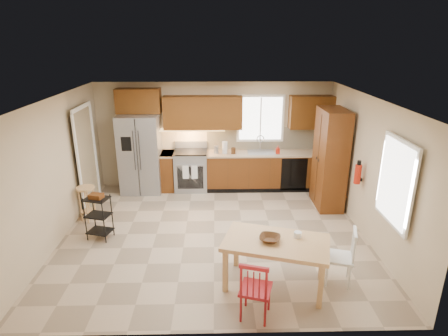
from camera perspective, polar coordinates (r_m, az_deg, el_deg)
name	(u,v)px	position (r m, az deg, el deg)	size (l,w,h in m)	color
floor	(214,233)	(7.09, -1.51, -9.90)	(5.50, 5.50, 0.00)	tan
ceiling	(213,99)	(6.26, -1.71, 10.49)	(5.50, 5.00, 0.02)	silver
wall_back	(214,135)	(8.96, -1.54, 5.05)	(5.50, 0.02, 2.50)	#CCB793
wall_front	(213,245)	(4.30, -1.74, -11.64)	(5.50, 0.02, 2.50)	#CCB793
wall_left	(56,171)	(7.14, -24.25, -0.48)	(0.02, 5.00, 2.50)	#CCB793
wall_right	(369,169)	(7.11, 21.16, -0.15)	(0.02, 5.00, 2.50)	#CCB793
refrigerator	(141,154)	(8.87, -12.59, 2.14)	(0.92, 0.75, 1.82)	gray
range_stove	(191,171)	(8.91, -5.04, -0.42)	(0.76, 0.63, 0.92)	gray
base_cabinet_narrow	(168,171)	(8.98, -8.53, -0.47)	(0.30, 0.60, 0.90)	#582A10
base_cabinet_run	(268,170)	(9.00, 6.74, -0.36)	(2.92, 0.60, 0.90)	#582A10
dishwasher	(294,174)	(8.83, 10.60, -0.96)	(0.60, 0.02, 0.78)	black
backsplash	(268,138)	(9.05, 6.68, 4.58)	(2.92, 0.03, 0.55)	beige
upper_over_fridge	(138,101)	(8.79, -12.91, 9.95)	(1.00, 0.35, 0.55)	#603310
upper_left_block	(203,113)	(8.67, -3.25, 8.43)	(1.80, 0.35, 0.75)	#603310
upper_right_block	(311,112)	(8.94, 13.15, 8.29)	(1.00, 0.35, 0.75)	#603310
window_back	(260,118)	(8.92, 5.58, 7.52)	(1.12, 0.04, 1.12)	white
sink	(261,154)	(8.84, 5.63, 2.14)	(0.62, 0.46, 0.16)	gray
undercab_glow	(190,130)	(8.75, -5.18, 5.83)	(1.60, 0.30, 0.01)	#FFBF66
soap_bottle	(278,150)	(8.76, 8.20, 2.79)	(0.09, 0.09, 0.19)	#B21C0C
paper_towel	(225,147)	(8.68, 0.12, 3.15)	(0.12, 0.12, 0.28)	silver
canister_steel	(216,150)	(8.70, -1.20, 2.82)	(0.11, 0.11, 0.18)	gray
canister_wood	(233,151)	(8.68, 1.44, 2.65)	(0.10, 0.10, 0.14)	#492913
pantry	(330,159)	(8.13, 15.84, 1.32)	(0.50, 0.95, 2.10)	#582A10
fire_extinguisher	(358,174)	(7.24, 19.71, -0.89)	(0.12, 0.12, 0.36)	#B21C0C
window_right	(396,182)	(6.03, 24.73, -2.01)	(0.04, 1.02, 1.32)	white
doorway	(86,159)	(8.32, -20.27, 1.26)	(0.04, 0.95, 2.10)	#8C7A59
dining_table	(275,263)	(5.65, 7.78, -14.21)	(1.47, 0.83, 0.72)	tan
chair_red	(256,288)	(5.03, 4.86, -17.75)	(0.41, 0.41, 0.87)	maroon
chair_white	(339,256)	(5.87, 17.18, -12.74)	(0.41, 0.41, 0.87)	silver
table_bowl	(270,241)	(5.44, 6.98, -11.02)	(0.30, 0.30, 0.07)	#492913
table_jar	(298,236)	(5.58, 11.15, -10.12)	(0.10, 0.10, 0.12)	silver
bar_stool	(87,204)	(7.88, -20.10, -5.15)	(0.35, 0.35, 0.71)	tan
utility_cart	(99,217)	(7.12, -18.55, -7.15)	(0.41, 0.32, 0.82)	black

